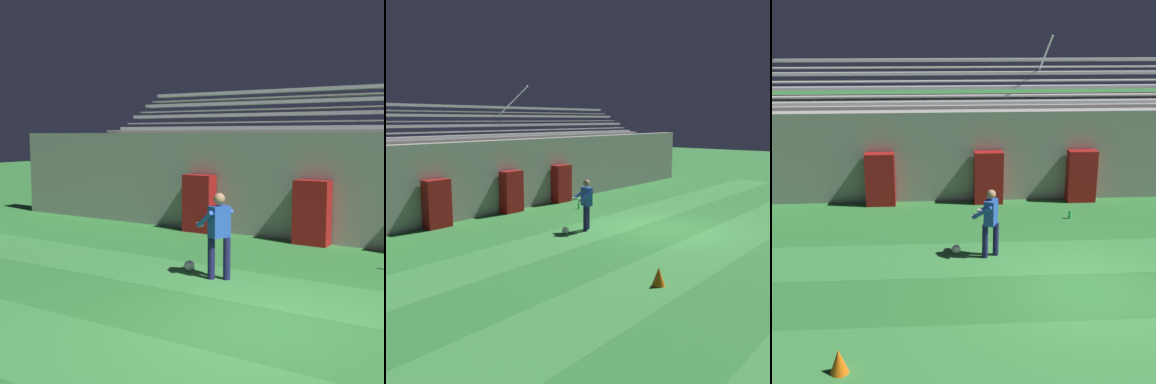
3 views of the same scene
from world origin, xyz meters
TOP-DOWN VIEW (x-y plane):
  - ground_plane at (0.00, 0.00)m, footprint 80.00×80.00m
  - turf_stripe_mid at (0.00, -2.12)m, footprint 28.00×1.94m
  - turf_stripe_far at (0.00, 1.76)m, footprint 28.00×1.94m
  - back_wall at (0.00, 6.50)m, footprint 24.00×0.60m
  - padding_pillar_gate_left at (-1.46, 5.95)m, footprint 0.89×0.44m
  - padding_pillar_gate_right at (1.46, 5.95)m, footprint 0.89×0.44m
  - padding_pillar_far_left at (-4.77, 5.95)m, footprint 0.89×0.44m
  - bleacher_stand at (0.00, 8.49)m, footprint 18.00×3.35m
  - goalkeeper at (-1.85, 1.90)m, footprint 0.69×0.71m
  - soccer_ball at (-2.65, 2.11)m, footprint 0.22×0.22m
  - traffic_cone at (-4.73, -2.45)m, footprint 0.30×0.30m
  - water_bottle at (0.72, 4.37)m, footprint 0.07×0.07m

SIDE VIEW (x-z plane):
  - ground_plane at x=0.00m, z-range 0.00..0.00m
  - turf_stripe_mid at x=0.00m, z-range 0.00..0.01m
  - turf_stripe_far at x=0.00m, z-range 0.00..0.01m
  - soccer_ball at x=-2.65m, z-range 0.00..0.22m
  - water_bottle at x=0.72m, z-range 0.00..0.24m
  - traffic_cone at x=-4.73m, z-range 0.00..0.42m
  - padding_pillar_gate_left at x=-1.46m, z-range 0.00..1.63m
  - padding_pillar_gate_right at x=1.46m, z-range 0.00..1.63m
  - padding_pillar_far_left at x=-4.77m, z-range 0.00..1.63m
  - goalkeeper at x=-1.85m, z-range 0.12..1.79m
  - back_wall at x=0.00m, z-range 0.00..2.80m
  - bleacher_stand at x=0.00m, z-range -1.01..4.01m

